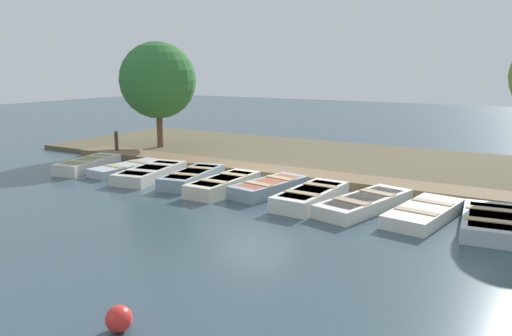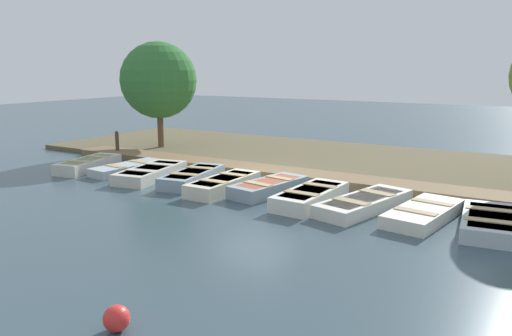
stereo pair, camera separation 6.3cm
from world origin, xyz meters
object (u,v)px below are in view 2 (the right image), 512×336
Objects in this scene: rowboat_2 at (151,173)px; rowboat_7 at (364,203)px; buoy at (116,318)px; park_tree_far_left at (159,80)px; rowboat_1 at (128,168)px; mooring_post_near at (117,144)px; rowboat_3 at (193,177)px; rowboat_9 at (491,222)px; rowboat_8 at (424,213)px; rowboat_4 at (224,184)px; rowboat_0 at (88,164)px; rowboat_6 at (311,196)px; rowboat_5 at (269,187)px.

rowboat_2 reaches higher than rowboat_7.
park_tree_far_left is at bearing -140.80° from buoy.
mooring_post_near is at bearing -122.75° from rowboat_1.
buoy is (10.29, 10.69, -0.35)m from mooring_post_near.
rowboat_3 is at bearing -148.65° from buoy.
buoy reaches higher than rowboat_7.
rowboat_9 is (0.09, 10.62, -0.01)m from rowboat_2.
rowboat_8 is 13.75m from park_tree_far_left.
rowboat_4 is at bearing -72.93° from rowboat_7.
rowboat_8 is at bearing 161.76° from buoy.
rowboat_7 is (-0.06, 7.52, -0.02)m from rowboat_2.
rowboat_7 is at bearing 80.04° from rowboat_2.
rowboat_2 reaches higher than buoy.
mooring_post_near is at bearing -166.47° from rowboat_0.
buoy is (7.73, -4.09, 0.01)m from rowboat_9.
buoy is at bearing 6.13° from rowboat_6.
rowboat_3 is 1.07× the size of rowboat_9.
rowboat_2 reaches higher than rowboat_8.
rowboat_7 is 1.57m from rowboat_8.
rowboat_1 is 1.02× the size of rowboat_5.
rowboat_6 is 0.59× the size of park_tree_far_left.
rowboat_9 is at bearing 96.57° from rowboat_8.
park_tree_far_left is (-12.34, -10.06, 2.96)m from buoy.
mooring_post_near is 2.78× the size of buoy.
rowboat_0 is at bearing -90.89° from rowboat_4.
rowboat_4 reaches higher than rowboat_7.
rowboat_9 is (-0.07, 4.56, -0.03)m from rowboat_6.
mooring_post_near is 3.37m from park_tree_far_left.
rowboat_5 is 0.82× the size of rowboat_7.
rowboat_5 is (0.06, 5.90, 0.04)m from rowboat_1.
rowboat_0 is at bearing -98.15° from rowboat_2.
rowboat_0 is at bearing 6.95° from park_tree_far_left.
buoy is at bearing 21.65° from rowboat_3.
rowboat_7 is (0.25, 8.93, 0.02)m from rowboat_1.
rowboat_7 is at bearing -98.86° from rowboat_9.
mooring_post_near reaches higher than rowboat_5.
rowboat_6 is at bearing 63.97° from park_tree_far_left.
rowboat_0 is 2.97m from rowboat_2.
rowboat_8 is (-0.13, 3.04, -0.05)m from rowboat_6.
rowboat_2 is 1.11× the size of rowboat_6.
rowboat_0 is at bearing -129.04° from buoy.
rowboat_8 is at bearing 79.36° from rowboat_2.
rowboat_1 is at bearing -135.68° from buoy.
rowboat_1 is 1.01× the size of rowboat_4.
rowboat_6 reaches higher than rowboat_2.
buoy reaches higher than rowboat_1.
rowboat_7 is at bearing 93.02° from rowboat_4.
rowboat_2 is 10.19m from buoy.
mooring_post_near is at bearing -131.14° from rowboat_2.
rowboat_4 is 5.95m from rowboat_8.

